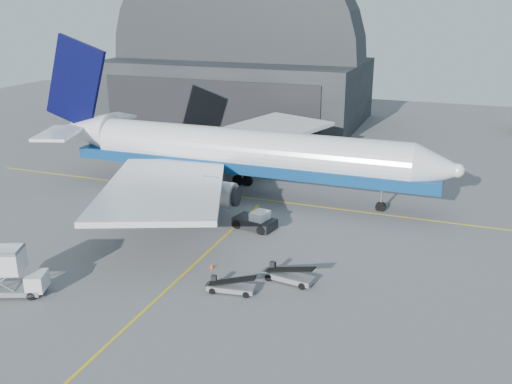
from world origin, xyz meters
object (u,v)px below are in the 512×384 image
at_px(airliner, 231,152).
at_px(pushback_tug, 256,222).
at_px(belt_loader_b, 288,276).
at_px(belt_loader_a, 230,287).
at_px(catering_truck, 7,273).

height_order(airliner, pushback_tug, airliner).
height_order(pushback_tug, belt_loader_b, pushback_tug).
distance_m(airliner, belt_loader_a, 26.47).
xyz_separation_m(airliner, belt_loader_b, (13.91, -20.52, -4.85)).
relative_size(pushback_tug, belt_loader_a, 1.12).
bearing_deg(belt_loader_a, catering_truck, -166.18).
height_order(catering_truck, belt_loader_a, catering_truck).
relative_size(airliner, pushback_tug, 11.34).
height_order(catering_truck, belt_loader_b, catering_truck).
height_order(airliner, catering_truck, airliner).
relative_size(airliner, catering_truck, 9.03).
bearing_deg(belt_loader_b, catering_truck, -145.72).
distance_m(airliner, belt_loader_b, 25.26).
bearing_deg(airliner, catering_truck, -102.96).
bearing_deg(pushback_tug, airliner, 137.18).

